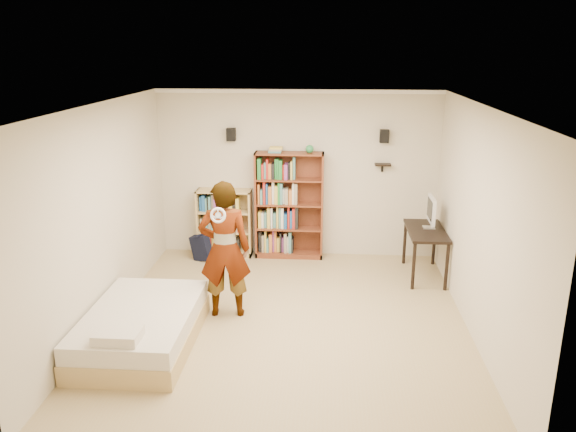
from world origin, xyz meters
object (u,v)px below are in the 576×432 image
(low_bookshelf, at_px, (225,223))
(person, at_px, (225,249))
(tall_bookshelf, at_px, (289,206))
(daybed, at_px, (141,323))
(computer_desk, at_px, (425,253))

(low_bookshelf, distance_m, person, 2.20)
(tall_bookshelf, bearing_deg, daybed, -116.70)
(computer_desk, xyz_separation_m, daybed, (-3.59, -2.30, -0.10))
(daybed, height_order, person, person)
(tall_bookshelf, xyz_separation_m, computer_desk, (2.08, -0.69, -0.50))
(tall_bookshelf, bearing_deg, computer_desk, -18.41)
(low_bookshelf, bearing_deg, tall_bookshelf, 0.36)
(daybed, relative_size, person, 1.04)
(computer_desk, relative_size, person, 0.61)
(tall_bookshelf, distance_m, low_bookshelf, 1.11)
(tall_bookshelf, height_order, daybed, tall_bookshelf)
(low_bookshelf, relative_size, person, 0.62)
(computer_desk, bearing_deg, daybed, -147.36)
(tall_bookshelf, relative_size, daybed, 0.94)
(low_bookshelf, bearing_deg, computer_desk, -12.31)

